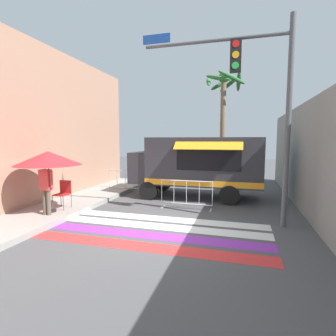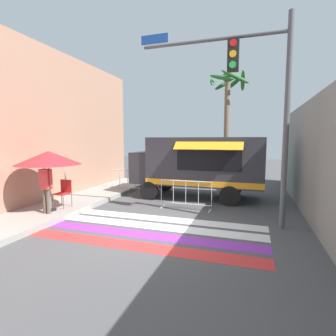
{
  "view_description": "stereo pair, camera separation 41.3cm",
  "coord_description": "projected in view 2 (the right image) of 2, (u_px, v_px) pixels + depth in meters",
  "views": [
    {
      "loc": [
        2.32,
        -6.88,
        2.58
      ],
      "look_at": [
        -0.48,
        2.97,
        1.47
      ],
      "focal_mm": 28.0,
      "sensor_mm": 36.0,
      "label": 1
    },
    {
      "loc": [
        2.71,
        -6.76,
        2.58
      ],
      "look_at": [
        -0.48,
        2.97,
        1.47
      ],
      "focal_mm": 28.0,
      "sensor_mm": 36.0,
      "label": 2
    }
  ],
  "objects": [
    {
      "name": "traffic_signal_pole",
      "position": [
        255.0,
        87.0,
        7.52
      ],
      "size": [
        4.49,
        0.29,
        6.06
      ],
      "color": "#515456",
      "rests_on": "ground_plane"
    },
    {
      "name": "patio_umbrella",
      "position": [
        48.0,
        158.0,
        8.78
      ],
      "size": [
        2.13,
        2.13,
        2.04
      ],
      "color": "black",
      "rests_on": "sidewalk_left"
    },
    {
      "name": "vendor_person",
      "position": [
        46.0,
        184.0,
        8.51
      ],
      "size": [
        0.53,
        0.23,
        1.73
      ],
      "rotation": [
        0.0,
        0.0,
        0.19
      ],
      "color": "brown",
      "rests_on": "sidewalk_left"
    },
    {
      "name": "concrete_wall_right",
      "position": [
        309.0,
        159.0,
        8.74
      ],
      "size": [
        0.2,
        16.0,
        3.9
      ],
      "color": "gray",
      "rests_on": "ground_plane"
    },
    {
      "name": "building_left_facade",
      "position": [
        8.0,
        124.0,
        8.78
      ],
      "size": [
        0.25,
        16.0,
        6.23
      ],
      "color": "tan",
      "rests_on": "ground_plane"
    },
    {
      "name": "palm_tree",
      "position": [
        227.0,
        103.0,
        14.75
      ],
      "size": [
        2.35,
        2.26,
        6.38
      ],
      "color": "#7A664C",
      "rests_on": "ground_plane"
    },
    {
      "name": "folding_chair",
      "position": [
        64.0,
        191.0,
        9.43
      ],
      "size": [
        0.46,
        0.46,
        0.97
      ],
      "rotation": [
        0.0,
        0.0,
        -0.08
      ],
      "color": "#4C4C51",
      "rests_on": "sidewalk_left"
    },
    {
      "name": "food_truck",
      "position": [
        197.0,
        162.0,
        11.65
      ],
      "size": [
        5.67,
        2.82,
        2.68
      ],
      "color": "#2D2D33",
      "rests_on": "ground_plane"
    },
    {
      "name": "sidewalk_left",
      "position": [
        13.0,
        212.0,
        9.11
      ],
      "size": [
        4.4,
        16.0,
        0.17
      ],
      "color": "#99968E",
      "rests_on": "ground_plane"
    },
    {
      "name": "barricade_side",
      "position": [
        128.0,
        181.0,
        13.02
      ],
      "size": [
        1.8,
        0.44,
        1.08
      ],
      "color": "#B7BABF",
      "rests_on": "ground_plane"
    },
    {
      "name": "barricade_front",
      "position": [
        186.0,
        195.0,
        9.73
      ],
      "size": [
        1.95,
        0.44,
        1.08
      ],
      "color": "#B7BABF",
      "rests_on": "ground_plane"
    },
    {
      "name": "ground_plane",
      "position": [
        152.0,
        230.0,
        7.51
      ],
      "size": [
        60.0,
        60.0,
        0.0
      ],
      "primitive_type": "plane",
      "color": "#4C4C4F"
    },
    {
      "name": "crosswalk_painted",
      "position": [
        151.0,
        230.0,
        7.47
      ],
      "size": [
        6.4,
        2.84,
        0.01
      ],
      "color": "red",
      "rests_on": "ground_plane"
    }
  ]
}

